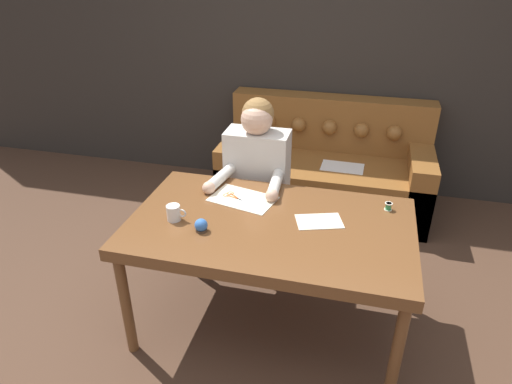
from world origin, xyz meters
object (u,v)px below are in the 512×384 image
Objects in this scene: dining_table at (270,232)px; mug at (174,213)px; scissors at (235,198)px; pin_cushion at (201,226)px; couch at (325,170)px; thread_spool at (388,206)px; person at (257,183)px.

mug is at bearing -168.42° from dining_table.
mug is (-0.26, -0.32, 0.04)m from scissors.
pin_cushion is at bearing -100.67° from scissors.
couch is 1.91m from pin_cushion.
dining_table is 21.85× the size of pin_cushion.
mug is at bearing -111.22° from couch.
thread_spool is (0.90, 0.08, 0.02)m from scissors.
scissors is at bearing 141.23° from dining_table.
mug is 2.51× the size of thread_spool.
couch is at bearing 110.18° from thread_spool.
pin_cushion is at bearing -97.34° from person.
couch is 39.33× the size of thread_spool.
mug reaches higher than dining_table.
thread_spool is at bearing 5.22° from scissors.
couch is (0.14, 1.61, -0.35)m from dining_table.
scissors is at bearing 79.33° from pin_cushion.
person is 0.44m from scissors.
scissors is 0.90m from thread_spool.
dining_table is 13.83× the size of mug.
scissors is 3.36× the size of pin_cushion.
couch is 1.90m from mug.
mug reaches higher than scissors.
person is 5.13× the size of scissors.
couch is 1.47m from thread_spool.
couch is at bearing 73.63° from scissors.
dining_table is 0.55m from mug.
thread_spool is 1.08m from pin_cushion.
pin_cushion is (-0.48, -1.79, 0.45)m from couch.
thread_spool is (0.86, -0.34, 0.13)m from person.
thread_spool is 0.63× the size of pin_cushion.
couch is at bearing 74.84° from pin_cushion.
mug is (-0.52, -0.11, 0.11)m from dining_table.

